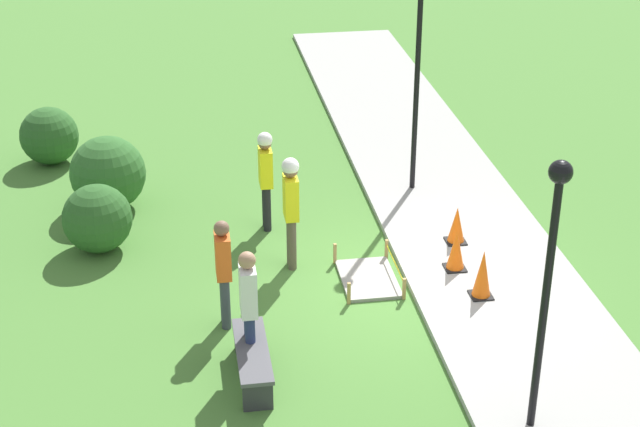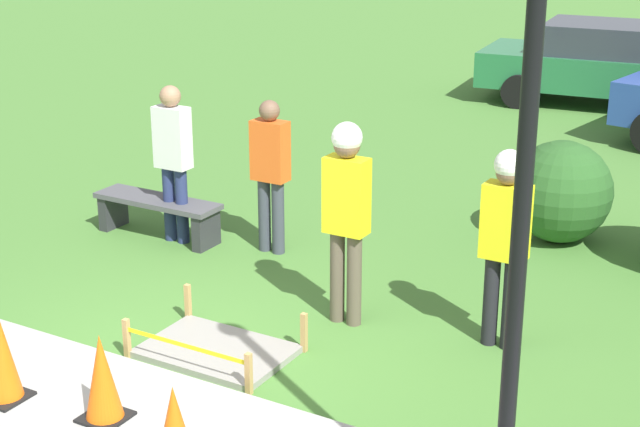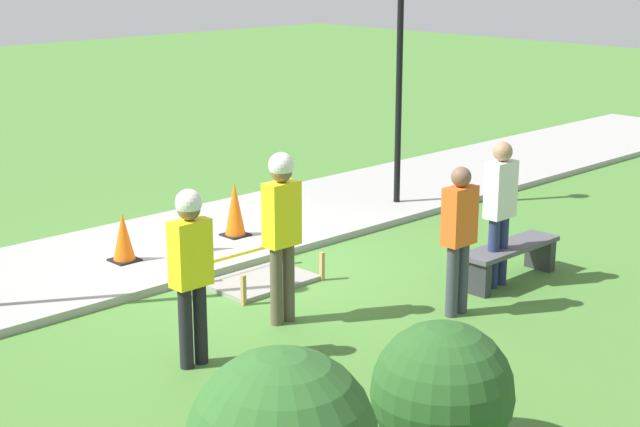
% 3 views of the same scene
% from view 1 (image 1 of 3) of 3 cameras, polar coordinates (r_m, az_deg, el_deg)
% --- Properties ---
extents(ground_plane, '(60.00, 60.00, 0.00)m').
position_cam_1_polar(ground_plane, '(15.79, 5.10, -4.18)').
color(ground_plane, '#477A33').
extents(sidewalk, '(28.00, 2.78, 0.10)m').
position_cam_1_polar(sidewalk, '(16.12, 9.92, -3.59)').
color(sidewalk, '#9E9E99').
rests_on(sidewalk, ground_plane).
extents(wet_concrete_patch, '(1.33, 0.92, 0.37)m').
position_cam_1_polar(wet_concrete_patch, '(15.85, 2.83, -3.80)').
color(wet_concrete_patch, gray).
rests_on(wet_concrete_patch, ground_plane).
extents(traffic_cone_near_patch, '(0.34, 0.34, 0.79)m').
position_cam_1_polar(traffic_cone_near_patch, '(15.26, 9.44, -3.49)').
color(traffic_cone_near_patch, black).
rests_on(traffic_cone_near_patch, sidewalk).
extents(traffic_cone_far_patch, '(0.34, 0.34, 0.70)m').
position_cam_1_polar(traffic_cone_far_patch, '(15.98, 7.92, -2.10)').
color(traffic_cone_far_patch, black).
rests_on(traffic_cone_far_patch, sidewalk).
extents(traffic_cone_sidewalk_edge, '(0.34, 0.34, 0.65)m').
position_cam_1_polar(traffic_cone_sidewalk_edge, '(16.81, 7.95, -0.66)').
color(traffic_cone_sidewalk_edge, black).
rests_on(traffic_cone_sidewalk_edge, sidewalk).
extents(park_bench, '(1.57, 0.44, 0.47)m').
position_cam_1_polar(park_bench, '(13.50, -3.95, -8.36)').
color(park_bench, '#2D2D33').
rests_on(park_bench, ground_plane).
extents(worker_supervisor, '(0.40, 0.28, 1.95)m').
position_cam_1_polar(worker_supervisor, '(15.72, -1.71, 0.71)').
color(worker_supervisor, brown).
rests_on(worker_supervisor, ground_plane).
extents(worker_assistant, '(0.40, 0.26, 1.83)m').
position_cam_1_polar(worker_assistant, '(17.02, -3.18, 2.45)').
color(worker_assistant, black).
rests_on(worker_assistant, ground_plane).
extents(bystander_in_orange_shirt, '(0.40, 0.23, 1.73)m').
position_cam_1_polar(bystander_in_orange_shirt, '(14.32, -5.64, -3.13)').
color(bystander_in_orange_shirt, '#383D47').
rests_on(bystander_in_orange_shirt, ground_plane).
extents(bystander_in_gray_shirt, '(0.40, 0.24, 1.82)m').
position_cam_1_polar(bystander_in_gray_shirt, '(13.33, -4.18, -5.21)').
color(bystander_in_gray_shirt, navy).
rests_on(bystander_in_gray_shirt, ground_plane).
extents(lamppost_near, '(0.28, 0.28, 4.31)m').
position_cam_1_polar(lamppost_near, '(17.86, 5.75, 9.66)').
color(lamppost_near, black).
rests_on(lamppost_near, sidewalk).
extents(lamppost_far, '(0.28, 0.28, 3.64)m').
position_cam_1_polar(lamppost_far, '(11.67, 13.25, -2.54)').
color(lamppost_far, black).
rests_on(lamppost_far, sidewalk).
extents(shrub_rounded_near, '(1.18, 1.18, 1.18)m').
position_cam_1_polar(shrub_rounded_near, '(16.91, -12.83, -0.29)').
color(shrub_rounded_near, '#285623').
rests_on(shrub_rounded_near, ground_plane).
extents(shrub_rounded_mid, '(1.39, 1.39, 1.39)m').
position_cam_1_polar(shrub_rounded_mid, '(18.33, -12.24, 2.30)').
color(shrub_rounded_mid, '#2D6028').
rests_on(shrub_rounded_mid, ground_plane).
extents(shrub_rounded_far, '(1.18, 1.18, 1.18)m').
position_cam_1_polar(shrub_rounded_far, '(20.61, -15.48, 4.38)').
color(shrub_rounded_far, '#285623').
rests_on(shrub_rounded_far, ground_plane).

